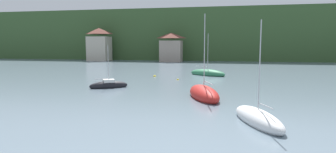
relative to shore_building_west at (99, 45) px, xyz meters
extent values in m
cube|color=#38562D|center=(36.43, 34.14, 3.48)|extent=(352.00, 57.88, 17.35)
ellipsoid|color=#2D4C28|center=(-12.08, 48.61, 0.88)|extent=(246.40, 40.51, 32.98)
cube|color=#BCB29E|center=(0.00, 0.00, -1.24)|extent=(6.74, 5.60, 7.91)
pyramid|color=brown|center=(0.00, 0.00, 4.54)|extent=(7.07, 5.88, 1.96)
cube|color=gray|center=(24.29, -0.39, -1.92)|extent=(6.61, 4.82, 6.54)
pyramid|color=brown|center=(24.29, -0.39, 2.92)|extent=(6.94, 5.06, 1.69)
ellipsoid|color=black|center=(26.96, -54.72, -4.93)|extent=(4.84, 3.94, 1.19)
cylinder|color=#B7B7BC|center=(26.96, -54.72, -2.21)|extent=(0.06, 0.06, 4.78)
cylinder|color=#ADADB2|center=(26.26, -55.19, -4.03)|extent=(1.42, 0.98, 0.05)
cube|color=silver|center=(26.96, -54.72, -4.36)|extent=(1.74, 1.63, 0.48)
ellipsoid|color=#2D754C|center=(38.22, -37.74, -4.85)|extent=(7.28, 5.74, 1.52)
cylinder|color=#B7B7BC|center=(38.22, -37.74, -1.15)|extent=(0.08, 0.08, 6.57)
cylinder|color=#ADADB2|center=(37.12, -37.07, -3.65)|extent=(2.23, 1.41, 0.08)
ellipsoid|color=white|center=(43.77, -67.92, -4.88)|extent=(3.92, 6.52, 1.39)
cylinder|color=#B7B7BC|center=(43.77, -67.92, -1.27)|extent=(0.08, 0.08, 6.46)
cylinder|color=#ADADB2|center=(44.13, -68.82, -3.72)|extent=(0.77, 1.83, 0.07)
ellipsoid|color=red|center=(39.31, -59.21, -4.80)|extent=(4.73, 7.49, 1.76)
cylinder|color=#B7B7BC|center=(39.31, -59.21, -0.50)|extent=(0.09, 0.09, 7.63)
cylinder|color=#ADADB2|center=(39.85, -60.61, -3.40)|extent=(1.13, 2.83, 0.08)
sphere|color=yellow|center=(29.50, -41.31, -5.19)|extent=(0.49, 0.49, 0.49)
sphere|color=yellow|center=(34.16, -45.08, -5.19)|extent=(0.36, 0.36, 0.36)
camera|label=1|loc=(41.61, -88.21, 0.33)|focal=30.55mm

